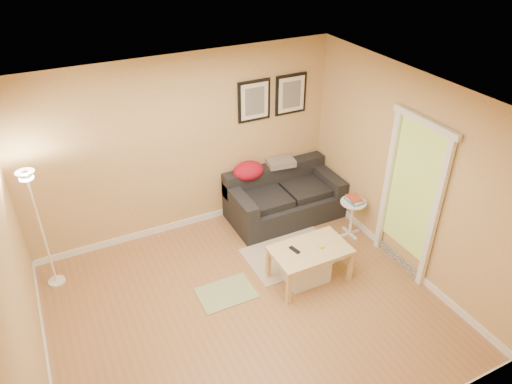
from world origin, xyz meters
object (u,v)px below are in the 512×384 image
sofa (285,196)px  coffee_table (309,264)px  storage_bin (306,269)px  floor_lamp (43,234)px  side_table (351,218)px  book_stack (355,199)px

sofa → coffee_table: (-0.42, -1.39, -0.13)m
storage_bin → floor_lamp: 3.29m
sofa → side_table: sofa is taller
coffee_table → floor_lamp: bearing=142.0°
sofa → storage_bin: bearing=-108.5°
sofa → coffee_table: bearing=-106.8°
storage_bin → book_stack: 1.32m
floor_lamp → storage_bin: bearing=-25.5°
sofa → book_stack: (0.65, -0.84, 0.23)m
floor_lamp → book_stack: bearing=-11.8°
storage_bin → sofa: bearing=71.5°
coffee_table → side_table: size_ratio=1.72×
book_stack → floor_lamp: floor_lamp is taller
side_table → book_stack: book_stack is taller
side_table → floor_lamp: size_ratio=0.35×
sofa → book_stack: sofa is taller
sofa → floor_lamp: floor_lamp is taller
coffee_table → floor_lamp: (-2.96, 1.39, 0.54)m
book_stack → floor_lamp: 4.12m
sofa → book_stack: size_ratio=6.88×
storage_bin → floor_lamp: floor_lamp is taller
coffee_table → side_table: bearing=14.6°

